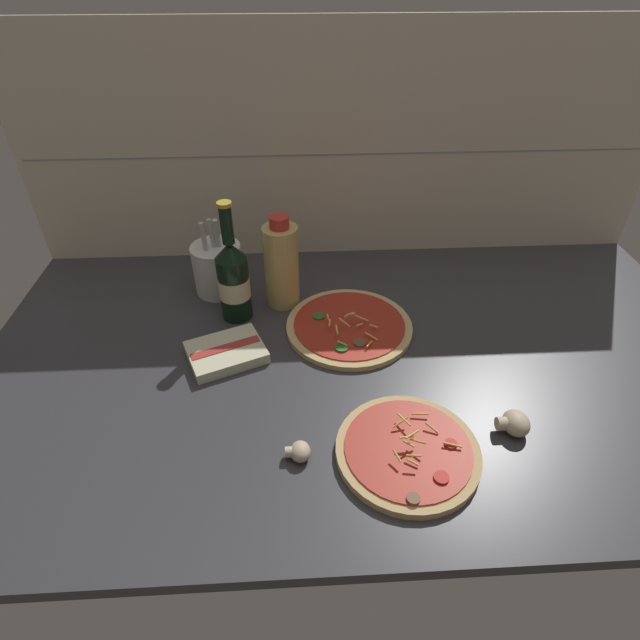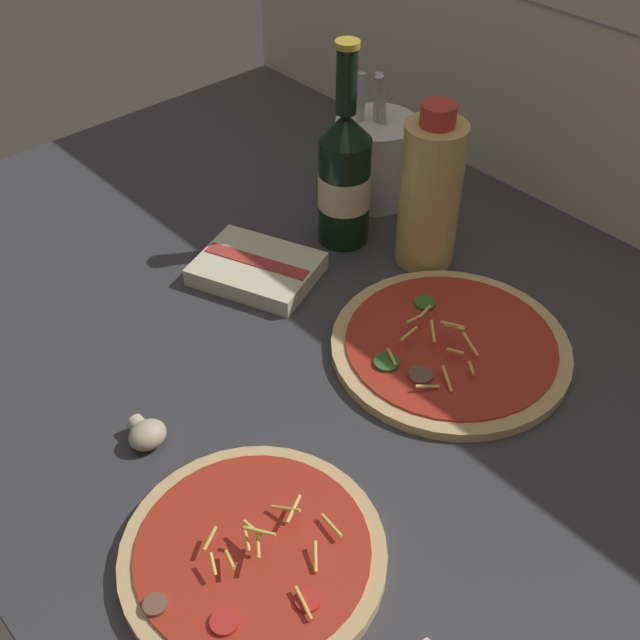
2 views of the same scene
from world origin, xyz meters
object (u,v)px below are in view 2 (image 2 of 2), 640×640
at_px(pizza_near, 253,554).
at_px(pizza_far, 450,347).
at_px(oil_bottle, 430,192).
at_px(mushroom_left, 146,434).
at_px(utensil_crock, 375,158).
at_px(dish_towel, 257,269).
at_px(beer_bottle, 345,176).

relative_size(pizza_near, pizza_far, 0.87).
bearing_deg(oil_bottle, mushroom_left, -86.49).
distance_m(utensil_crock, dish_towel, 0.26).
distance_m(beer_bottle, mushroom_left, 0.44).
height_order(pizza_near, pizza_far, same).
relative_size(pizza_near, oil_bottle, 1.10).
bearing_deg(pizza_near, dish_towel, 140.90).
xyz_separation_m(beer_bottle, utensil_crock, (-0.05, 0.11, -0.04)).
relative_size(pizza_near, beer_bottle, 0.87).
distance_m(pizza_far, dish_towel, 0.28).
xyz_separation_m(utensil_crock, dish_towel, (0.04, -0.26, -0.05)).
distance_m(pizza_far, utensil_crock, 0.36).
xyz_separation_m(pizza_near, dish_towel, (-0.33, 0.27, 0.00)).
relative_size(oil_bottle, mushroom_left, 5.20).
relative_size(pizza_far, mushroom_left, 6.56).
xyz_separation_m(mushroom_left, dish_towel, (-0.15, 0.27, -0.00)).
bearing_deg(dish_towel, pizza_near, -39.10).
distance_m(beer_bottle, utensil_crock, 0.13).
bearing_deg(oil_bottle, pizza_near, -65.38).
height_order(pizza_far, oil_bottle, oil_bottle).
relative_size(pizza_near, utensil_crock, 1.25).
bearing_deg(pizza_far, oil_bottle, 141.75).
bearing_deg(beer_bottle, pizza_far, -14.58).
bearing_deg(pizza_near, beer_bottle, 127.63).
height_order(beer_bottle, mushroom_left, beer_bottle).
relative_size(mushroom_left, dish_towel, 0.23).
bearing_deg(pizza_near, utensil_crock, 125.17).
xyz_separation_m(beer_bottle, dish_towel, (-0.01, -0.14, -0.09)).
xyz_separation_m(pizza_near, pizza_far, (-0.06, 0.35, -0.00)).
bearing_deg(utensil_crock, pizza_far, -30.13).
xyz_separation_m(pizza_far, mushroom_left, (-0.12, -0.34, 0.01)).
bearing_deg(pizza_far, mushroom_left, -109.26).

